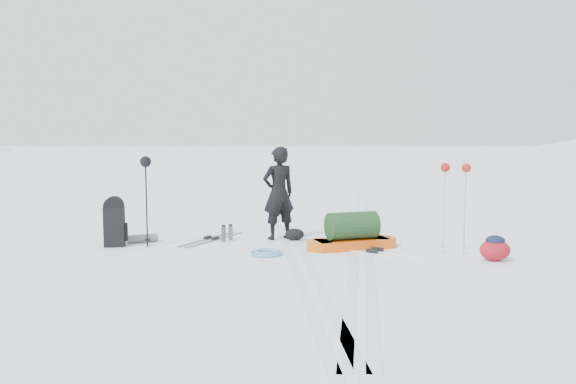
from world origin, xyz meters
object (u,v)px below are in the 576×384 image
(skier, at_px, (279,193))
(expedition_rucksack, at_px, (118,223))
(ski_poles_black, at_px, (146,173))
(pulk_sled, at_px, (352,234))

(skier, bearing_deg, expedition_rucksack, -13.45)
(expedition_rucksack, relative_size, ski_poles_black, 0.56)
(pulk_sled, bearing_deg, ski_poles_black, 159.02)
(ski_poles_black, bearing_deg, skier, 38.78)
(expedition_rucksack, xyz_separation_m, ski_poles_black, (0.51, -0.04, 0.87))
(pulk_sled, height_order, ski_poles_black, ski_poles_black)
(expedition_rucksack, bearing_deg, skier, 3.24)
(skier, bearing_deg, pulk_sled, 118.66)
(ski_poles_black, bearing_deg, expedition_rucksack, -162.17)
(skier, distance_m, pulk_sled, 1.65)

